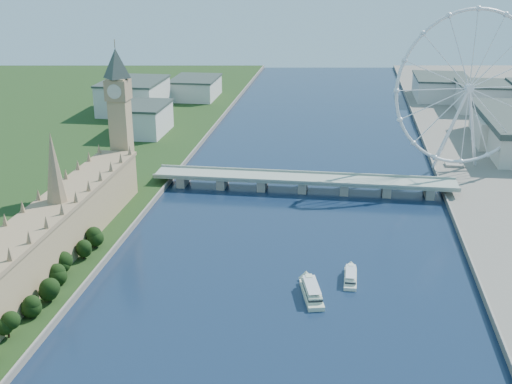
# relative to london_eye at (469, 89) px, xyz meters

# --- Properties ---
(tree_row) EXTENTS (9.02, 217.02, 19.93)m
(tree_row) POSITION_rel_london_eye_xyz_m (-232.98, -281.08, -59.06)
(tree_row) COLOR black
(tree_row) RESTS_ON ground
(parliament_range) EXTENTS (24.00, 200.00, 70.00)m
(parliament_range) POSITION_rel_london_eye_xyz_m (-247.98, -185.08, -49.04)
(parliament_range) COLOR tan
(parliament_range) RESTS_ON ground
(big_ben) EXTENTS (20.02, 20.02, 110.00)m
(big_ben) POSITION_rel_london_eye_xyz_m (-247.98, -77.08, -0.95)
(big_ben) COLOR tan
(big_ben) RESTS_ON ground
(westminster_bridge) EXTENTS (220.00, 22.00, 9.50)m
(westminster_bridge) POSITION_rel_london_eye_xyz_m (-119.98, -55.08, -60.89)
(westminster_bridge) COLOR gray
(westminster_bridge) RESTS_ON ground
(london_eye) EXTENTS (113.60, 39.12, 124.30)m
(london_eye) POSITION_rel_london_eye_xyz_m (0.00, 0.00, 0.00)
(london_eye) COLOR silver
(london_eye) RESTS_ON ground
(county_hall) EXTENTS (54.00, 144.00, 35.00)m
(county_hall) POSITION_rel_london_eye_xyz_m (55.02, 74.92, -67.52)
(county_hall) COLOR beige
(county_hall) RESTS_ON ground
(city_skyline) EXTENTS (505.00, 280.00, 32.00)m
(city_skyline) POSITION_rel_london_eye_xyz_m (-80.75, 205.00, -50.56)
(city_skyline) COLOR beige
(city_skyline) RESTS_ON ground
(tour_boat_near) EXTENTS (15.57, 33.92, 7.29)m
(tour_boat_near) POSITION_rel_london_eye_xyz_m (-104.47, -212.98, -67.52)
(tour_boat_near) COLOR beige
(tour_boat_near) RESTS_ON ground
(tour_boat_far) EXTENTS (7.18, 27.04, 5.93)m
(tour_boat_far) POSITION_rel_london_eye_xyz_m (-85.19, -192.77, -67.52)
(tour_boat_far) COLOR silver
(tour_boat_far) RESTS_ON ground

